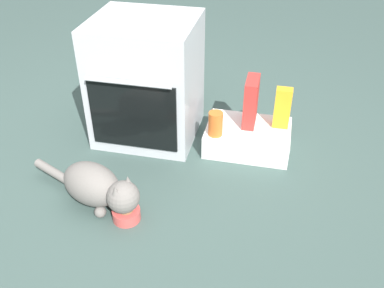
# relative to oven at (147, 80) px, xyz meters

# --- Properties ---
(ground) EXTENTS (8.00, 8.00, 0.00)m
(ground) POSITION_rel_oven_xyz_m (0.04, -0.41, -0.36)
(ground) COLOR #384C47
(oven) EXTENTS (0.57, 0.57, 0.71)m
(oven) POSITION_rel_oven_xyz_m (0.00, 0.00, 0.00)
(oven) COLOR #B7BABF
(oven) RESTS_ON ground
(pantry_cabinet) EXTENTS (0.48, 0.34, 0.14)m
(pantry_cabinet) POSITION_rel_oven_xyz_m (0.61, -0.04, -0.29)
(pantry_cabinet) COLOR white
(pantry_cabinet) RESTS_ON ground
(food_bowl) EXTENTS (0.13, 0.13, 0.09)m
(food_bowl) POSITION_rel_oven_xyz_m (0.12, -0.75, -0.32)
(food_bowl) COLOR #C64C47
(food_bowl) RESTS_ON ground
(cat) EXTENTS (0.65, 0.32, 0.23)m
(cat) POSITION_rel_oven_xyz_m (-0.04, -0.69, -0.24)
(cat) COLOR slate
(cat) RESTS_ON ground
(cereal_box) EXTENTS (0.07, 0.18, 0.28)m
(cereal_box) POSITION_rel_oven_xyz_m (0.61, 0.02, -0.08)
(cereal_box) COLOR #B72D28
(cereal_box) RESTS_ON pantry_cabinet
(sauce_jar) EXTENTS (0.08, 0.08, 0.14)m
(sauce_jar) POSITION_rel_oven_xyz_m (0.43, -0.14, -0.15)
(sauce_jar) COLOR #D16023
(sauce_jar) RESTS_ON pantry_cabinet
(juice_carton) EXTENTS (0.09, 0.06, 0.24)m
(juice_carton) POSITION_rel_oven_xyz_m (0.78, 0.02, -0.10)
(juice_carton) COLOR orange
(juice_carton) RESTS_ON pantry_cabinet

